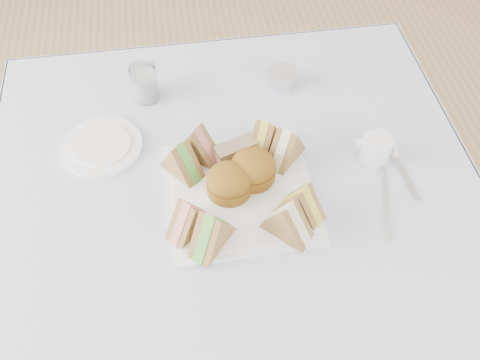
{
  "coord_description": "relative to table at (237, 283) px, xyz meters",
  "views": [
    {
      "loc": [
        -0.09,
        -0.63,
        1.62
      ],
      "look_at": [
        0.01,
        0.0,
        0.8
      ],
      "focal_mm": 40.0,
      "sensor_mm": 36.0,
      "label": 1
    }
  ],
  "objects": [
    {
      "name": "sandwich_fl_a",
      "position": [
        -0.1,
        -0.07,
        0.43
      ],
      "size": [
        0.1,
        0.09,
        0.08
      ],
      "primitive_type": null,
      "rotation": [
        0.0,
        0.0,
        0.7
      ],
      "color": "olive",
      "rests_on": "serving_plate"
    },
    {
      "name": "sandwich_fr_b",
      "position": [
        0.08,
        -0.1,
        0.43
      ],
      "size": [
        0.1,
        0.1,
        0.09
      ],
      "primitive_type": null,
      "rotation": [
        0.0,
        0.0,
        -0.77
      ],
      "color": "olive",
      "rests_on": "serving_plate"
    },
    {
      "name": "sandwich_br_a",
      "position": [
        0.11,
        0.08,
        0.43
      ],
      "size": [
        0.1,
        0.1,
        0.09
      ],
      "primitive_type": null,
      "rotation": [
        0.0,
        0.0,
        -2.3
      ],
      "color": "olive",
      "rests_on": "serving_plate"
    },
    {
      "name": "creamer_jug",
      "position": [
        0.31,
        0.06,
        0.4
      ],
      "size": [
        0.08,
        0.08,
        0.06
      ],
      "primitive_type": "cylinder",
      "rotation": [
        0.0,
        0.0,
        -0.24
      ],
      "color": "white",
      "rests_on": "tablecloth"
    },
    {
      "name": "floor",
      "position": [
        0.0,
        0.0,
        -0.37
      ],
      "size": [
        4.0,
        4.0,
        0.0
      ],
      "primitive_type": "plane",
      "color": "#9E7751",
      "rests_on": "ground"
    },
    {
      "name": "table",
      "position": [
        0.0,
        0.0,
        0.0
      ],
      "size": [
        0.9,
        0.9,
        0.74
      ],
      "primitive_type": "cube",
      "color": "brown",
      "rests_on": "floor"
    },
    {
      "name": "sandwich_br_b",
      "position": [
        0.08,
        0.11,
        0.43
      ],
      "size": [
        0.09,
        0.1,
        0.08
      ],
      "primitive_type": null,
      "rotation": [
        0.0,
        0.0,
        -2.19
      ],
      "color": "olive",
      "rests_on": "serving_plate"
    },
    {
      "name": "sandwich_bl_b",
      "position": [
        -0.07,
        0.11,
        0.43
      ],
      "size": [
        0.1,
        0.09,
        0.08
      ],
      "primitive_type": null,
      "rotation": [
        0.0,
        0.0,
        2.46
      ],
      "color": "olive",
      "rests_on": "serving_plate"
    },
    {
      "name": "sandwich_fl_b",
      "position": [
        -0.06,
        -0.1,
        0.43
      ],
      "size": [
        0.1,
        0.11,
        0.09
      ],
      "primitive_type": null,
      "rotation": [
        0.0,
        0.0,
        0.86
      ],
      "color": "olive",
      "rests_on": "serving_plate"
    },
    {
      "name": "scone_left",
      "position": [
        -0.01,
        0.01,
        0.42
      ],
      "size": [
        0.09,
        0.09,
        0.06
      ],
      "primitive_type": "cylinder",
      "rotation": [
        0.0,
        0.0,
        -0.05
      ],
      "color": "#906117",
      "rests_on": "serving_plate"
    },
    {
      "name": "fork",
      "position": [
        0.29,
        -0.07,
        0.38
      ],
      "size": [
        0.05,
        0.17,
        0.0
      ],
      "primitive_type": "cube",
      "rotation": [
        0.0,
        0.0,
        -0.25
      ],
      "color": "silver",
      "rests_on": "tablecloth"
    },
    {
      "name": "tea_strainer",
      "position": [
        0.16,
        0.32,
        0.4
      ],
      "size": [
        0.08,
        0.08,
        0.04
      ],
      "primitive_type": "cylinder",
      "rotation": [
        0.0,
        0.0,
        -0.1
      ],
      "color": "silver",
      "rests_on": "tablecloth"
    },
    {
      "name": "tablecloth",
      "position": [
        0.0,
        0.0,
        0.37
      ],
      "size": [
        1.02,
        1.02,
        0.01
      ],
      "primitive_type": "cube",
      "color": "silver",
      "rests_on": "table"
    },
    {
      "name": "side_plate",
      "position": [
        -0.27,
        0.18,
        0.38
      ],
      "size": [
        0.22,
        0.22,
        0.01
      ],
      "primitive_type": "cylinder",
      "rotation": [
        0.0,
        0.0,
        0.35
      ],
      "color": "white",
      "rests_on": "tablecloth"
    },
    {
      "name": "knife",
      "position": [
        0.35,
        0.03,
        0.38
      ],
      "size": [
        0.03,
        0.19,
        0.0
      ],
      "primitive_type": "cube",
      "rotation": [
        0.0,
        0.0,
        0.07
      ],
      "color": "silver",
      "rests_on": "tablecloth"
    },
    {
      "name": "sandwich_fr_a",
      "position": [
        0.12,
        -0.06,
        0.43
      ],
      "size": [
        0.09,
        0.09,
        0.08
      ],
      "primitive_type": null,
      "rotation": [
        0.0,
        0.0,
        -0.79
      ],
      "color": "olive",
      "rests_on": "serving_plate"
    },
    {
      "name": "pastry_slice",
      "position": [
        0.01,
        0.09,
        0.41
      ],
      "size": [
        0.09,
        0.06,
        0.04
      ],
      "primitive_type": "cube",
      "rotation": [
        0.0,
        0.0,
        0.34
      ],
      "color": "beige",
      "rests_on": "serving_plate"
    },
    {
      "name": "sandwich_bl_a",
      "position": [
        -0.1,
        0.07,
        0.43
      ],
      "size": [
        0.09,
        0.1,
        0.09
      ],
      "primitive_type": null,
      "rotation": [
        0.0,
        0.0,
        2.22
      ],
      "color": "olive",
      "rests_on": "serving_plate"
    },
    {
      "name": "water_glass",
      "position": [
        -0.17,
        0.32,
        0.42
      ],
      "size": [
        0.07,
        0.07,
        0.09
      ],
      "primitive_type": "cylinder",
      "rotation": [
        0.0,
        0.0,
        -0.29
      ],
      "color": "white",
      "rests_on": "tablecloth"
    },
    {
      "name": "scone_right",
      "position": [
        0.04,
        0.04,
        0.42
      ],
      "size": [
        0.12,
        0.12,
        0.06
      ],
      "primitive_type": "cylinder",
      "rotation": [
        0.0,
        0.0,
        0.46
      ],
      "color": "#906117",
      "rests_on": "serving_plate"
    },
    {
      "name": "serving_plate",
      "position": [
        0.01,
        0.0,
        0.38
      ],
      "size": [
        0.3,
        0.3,
        0.01
      ],
      "primitive_type": "cube",
      "rotation": [
        0.0,
        0.0,
        0.02
      ],
      "color": "white",
      "rests_on": "tablecloth"
    }
  ]
}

